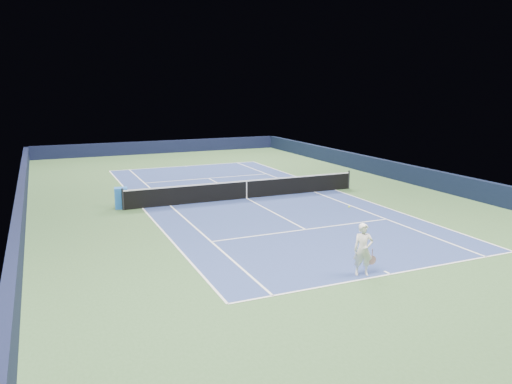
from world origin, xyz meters
name	(u,v)px	position (x,y,z in m)	size (l,w,h in m)	color
ground	(247,198)	(0.00, 0.00, 0.00)	(40.00, 40.00, 0.00)	#36562F
wall_far	(161,147)	(0.00, 19.82, 0.55)	(22.00, 0.35, 1.10)	black
wall_right	(410,174)	(10.82, 0.00, 0.55)	(0.35, 40.00, 1.10)	black
wall_left	(21,208)	(-10.82, 0.00, 0.55)	(0.35, 40.00, 1.10)	black
court_surface	(247,198)	(0.00, 0.00, 0.00)	(10.97, 23.77, 0.01)	navy
baseline_far	(185,166)	(0.00, 11.88, 0.01)	(10.97, 0.08, 0.00)	white
baseline_near	(390,274)	(0.00, -11.88, 0.01)	(10.97, 0.08, 0.00)	white
sideline_doubles_right	(335,190)	(5.49, 0.00, 0.01)	(0.08, 23.77, 0.00)	white
sideline_doubles_left	(143,208)	(-5.49, 0.00, 0.01)	(0.08, 23.77, 0.00)	white
sideline_singles_right	(314,192)	(4.12, 0.00, 0.01)	(0.08, 23.77, 0.00)	white
sideline_singles_left	(170,206)	(-4.12, 0.00, 0.01)	(0.08, 23.77, 0.00)	white
service_line_far	(209,178)	(0.00, 6.40, 0.01)	(8.23, 0.08, 0.00)	white
service_line_near	(306,229)	(0.00, -6.40, 0.01)	(8.23, 0.08, 0.00)	white
center_service_line	(247,198)	(0.00, 0.00, 0.01)	(0.08, 12.80, 0.00)	white
center_mark_far	(186,166)	(0.00, 11.73, 0.01)	(0.08, 0.30, 0.00)	white
center_mark_near	(387,273)	(0.00, -11.73, 0.01)	(0.08, 0.30, 0.00)	white
tennis_net	(247,189)	(0.00, 0.00, 0.50)	(12.90, 0.10, 1.07)	black
sponsor_cube	(121,198)	(-6.40, 0.45, 0.51)	(0.69, 0.65, 1.02)	blue
tennis_player	(363,250)	(-0.84, -11.55, 0.84)	(0.82, 1.33, 2.01)	white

